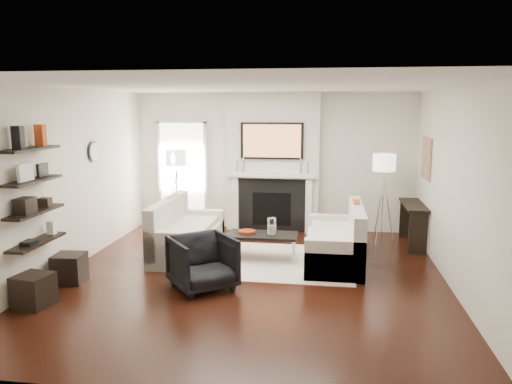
# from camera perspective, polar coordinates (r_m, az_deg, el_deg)

# --- Properties ---
(room_envelope) EXTENTS (6.00, 6.00, 6.00)m
(room_envelope) POSITION_cam_1_polar(r_m,az_deg,el_deg) (6.91, -0.72, 0.80)
(room_envelope) COLOR black
(room_envelope) RESTS_ON ground
(chimney_breast) EXTENTS (1.80, 0.25, 2.70)m
(chimney_breast) POSITION_cam_1_polar(r_m,az_deg,el_deg) (9.74, 1.93, 3.40)
(chimney_breast) COLOR silver
(chimney_breast) RESTS_ON floor
(fireplace_surround) EXTENTS (1.30, 0.02, 1.04)m
(fireplace_surround) POSITION_cam_1_polar(r_m,az_deg,el_deg) (9.73, 1.81, -1.55)
(fireplace_surround) COLOR black
(fireplace_surround) RESTS_ON floor
(firebox) EXTENTS (0.75, 0.02, 0.65)m
(firebox) POSITION_cam_1_polar(r_m,az_deg,el_deg) (9.74, 1.81, -1.96)
(firebox) COLOR black
(firebox) RESTS_ON floor
(mantel_pilaster_l) EXTENTS (0.12, 0.08, 1.10)m
(mantel_pilaster_l) POSITION_cam_1_polar(r_m,az_deg,el_deg) (9.80, -2.39, -1.29)
(mantel_pilaster_l) COLOR white
(mantel_pilaster_l) RESTS_ON floor
(mantel_pilaster_r) EXTENTS (0.12, 0.08, 1.10)m
(mantel_pilaster_r) POSITION_cam_1_polar(r_m,az_deg,el_deg) (9.65, 6.05, -1.52)
(mantel_pilaster_r) COLOR white
(mantel_pilaster_r) RESTS_ON floor
(mantel_shelf) EXTENTS (1.70, 0.18, 0.07)m
(mantel_shelf) POSITION_cam_1_polar(r_m,az_deg,el_deg) (9.59, 1.80, 1.91)
(mantel_shelf) COLOR white
(mantel_shelf) RESTS_ON chimney_breast
(tv_body) EXTENTS (1.20, 0.06, 0.70)m
(tv_body) POSITION_cam_1_polar(r_m,az_deg,el_deg) (9.54, 1.84, 5.86)
(tv_body) COLOR black
(tv_body) RESTS_ON chimney_breast
(tv_screen) EXTENTS (1.10, 0.00, 0.62)m
(tv_screen) POSITION_cam_1_polar(r_m,az_deg,el_deg) (9.51, 1.82, 5.85)
(tv_screen) COLOR #BF723F
(tv_screen) RESTS_ON tv_body
(candlestick_l_tall) EXTENTS (0.04, 0.04, 0.30)m
(candlestick_l_tall) POSITION_cam_1_polar(r_m,az_deg,el_deg) (9.65, -1.44, 3.07)
(candlestick_l_tall) COLOR silver
(candlestick_l_tall) RESTS_ON mantel_shelf
(candlestick_l_short) EXTENTS (0.04, 0.04, 0.24)m
(candlestick_l_short) POSITION_cam_1_polar(r_m,az_deg,el_deg) (9.68, -2.20, 2.91)
(candlestick_l_short) COLOR silver
(candlestick_l_short) RESTS_ON mantel_shelf
(candlestick_r_tall) EXTENTS (0.04, 0.04, 0.30)m
(candlestick_r_tall) POSITION_cam_1_polar(r_m,az_deg,el_deg) (9.53, 5.10, 2.95)
(candlestick_r_tall) COLOR silver
(candlestick_r_tall) RESTS_ON mantel_shelf
(candlestick_r_short) EXTENTS (0.04, 0.04, 0.24)m
(candlestick_r_short) POSITION_cam_1_polar(r_m,az_deg,el_deg) (9.52, 5.88, 2.76)
(candlestick_r_short) COLOR silver
(candlestick_r_short) RESTS_ON mantel_shelf
(hallway_panel) EXTENTS (0.90, 0.02, 2.10)m
(hallway_panel) POSITION_cam_1_polar(r_m,az_deg,el_deg) (10.25, -8.36, 1.93)
(hallway_panel) COLOR white
(hallway_panel) RESTS_ON floor
(door_trim_l) EXTENTS (0.06, 0.06, 2.16)m
(door_trim_l) POSITION_cam_1_polar(r_m,az_deg,el_deg) (10.38, -10.93, 1.95)
(door_trim_l) COLOR white
(door_trim_l) RESTS_ON floor
(door_trim_r) EXTENTS (0.06, 0.06, 2.16)m
(door_trim_r) POSITION_cam_1_polar(r_m,az_deg,el_deg) (10.10, -5.78, 1.87)
(door_trim_r) COLOR white
(door_trim_r) RESTS_ON floor
(door_trim_top) EXTENTS (1.02, 0.06, 0.06)m
(door_trim_top) POSITION_cam_1_polar(r_m,az_deg,el_deg) (10.14, -8.54, 7.97)
(door_trim_top) COLOR white
(door_trim_top) RESTS_ON wall_back
(rug) EXTENTS (2.60, 2.00, 0.01)m
(rug) POSITION_cam_1_polar(r_m,az_deg,el_deg) (7.99, 1.58, -7.87)
(rug) COLOR beige
(rug) RESTS_ON floor
(loveseat_left_base) EXTENTS (0.85, 1.80, 0.42)m
(loveseat_left_base) POSITION_cam_1_polar(r_m,az_deg,el_deg) (8.33, -7.78, -5.77)
(loveseat_left_base) COLOR beige
(loveseat_left_base) RESTS_ON floor
(loveseat_left_back) EXTENTS (0.18, 1.80, 0.80)m
(loveseat_left_back) POSITION_cam_1_polar(r_m,az_deg,el_deg) (8.35, -10.05, -3.56)
(loveseat_left_back) COLOR beige
(loveseat_left_back) RESTS_ON floor
(loveseat_left_arm_n) EXTENTS (0.85, 0.18, 0.60)m
(loveseat_left_arm_n) POSITION_cam_1_polar(r_m,az_deg,el_deg) (7.56, -9.49, -6.72)
(loveseat_left_arm_n) COLOR beige
(loveseat_left_arm_n) RESTS_ON floor
(loveseat_left_arm_s) EXTENTS (0.85, 0.18, 0.60)m
(loveseat_left_arm_s) POSITION_cam_1_polar(r_m,az_deg,el_deg) (9.06, -6.38, -3.88)
(loveseat_left_arm_s) COLOR beige
(loveseat_left_arm_s) RESTS_ON floor
(loveseat_left_cushion) EXTENTS (0.63, 1.44, 0.10)m
(loveseat_left_cushion) POSITION_cam_1_polar(r_m,az_deg,el_deg) (8.25, -7.49, -4.05)
(loveseat_left_cushion) COLOR beige
(loveseat_left_cushion) RESTS_ON loveseat_left_base
(pillow_left_orange) EXTENTS (0.10, 0.42, 0.42)m
(pillow_left_orange) POSITION_cam_1_polar(r_m,az_deg,el_deg) (8.58, -9.46, -1.78)
(pillow_left_orange) COLOR #A23C14
(pillow_left_orange) RESTS_ON loveseat_left_cushion
(pillow_left_charcoal) EXTENTS (0.10, 0.40, 0.40)m
(pillow_left_charcoal) POSITION_cam_1_polar(r_m,az_deg,el_deg) (8.03, -10.76, -2.69)
(pillow_left_charcoal) COLOR black
(pillow_left_charcoal) RESTS_ON loveseat_left_cushion
(loveseat_right_base) EXTENTS (0.85, 1.80, 0.42)m
(loveseat_right_base) POSITION_cam_1_polar(r_m,az_deg,el_deg) (7.92, 8.91, -6.61)
(loveseat_right_base) COLOR beige
(loveseat_right_base) RESTS_ON floor
(loveseat_right_back) EXTENTS (0.18, 1.80, 0.80)m
(loveseat_right_back) POSITION_cam_1_polar(r_m,az_deg,el_deg) (7.85, 11.42, -4.45)
(loveseat_right_back) COLOR beige
(loveseat_right_back) RESTS_ON floor
(loveseat_right_arm_n) EXTENTS (0.85, 0.18, 0.60)m
(loveseat_right_arm_n) POSITION_cam_1_polar(r_m,az_deg,el_deg) (7.12, 8.99, -7.74)
(loveseat_right_arm_n) COLOR beige
(loveseat_right_arm_n) RESTS_ON floor
(loveseat_right_arm_s) EXTENTS (0.85, 0.18, 0.60)m
(loveseat_right_arm_s) POSITION_cam_1_polar(r_m,az_deg,el_deg) (8.68, 8.88, -4.55)
(loveseat_right_arm_s) COLOR beige
(loveseat_right_arm_s) RESTS_ON floor
(loveseat_right_cushion) EXTENTS (0.63, 1.44, 0.10)m
(loveseat_right_cushion) POSITION_cam_1_polar(r_m,az_deg,el_deg) (7.85, 8.59, -4.78)
(loveseat_right_cushion) COLOR beige
(loveseat_right_cushion) RESTS_ON loveseat_right_base
(pillow_right_orange) EXTENTS (0.10, 0.42, 0.42)m
(pillow_right_orange) POSITION_cam_1_polar(r_m,az_deg,el_deg) (8.10, 11.36, -2.53)
(pillow_right_orange) COLOR #A23C14
(pillow_right_orange) RESTS_ON loveseat_right_cushion
(pillow_right_charcoal) EXTENTS (0.10, 0.40, 0.40)m
(pillow_right_charcoal) POSITION_cam_1_polar(r_m,az_deg,el_deg) (7.52, 11.59, -3.57)
(pillow_right_charcoal) COLOR black
(pillow_right_charcoal) RESTS_ON loveseat_right_cushion
(coffee_table) EXTENTS (1.10, 0.55, 0.04)m
(coffee_table) POSITION_cam_1_polar(r_m,az_deg,el_deg) (7.98, 0.74, -4.96)
(coffee_table) COLOR black
(coffee_table) RESTS_ON floor
(coffee_leg_nw) EXTENTS (0.02, 0.02, 0.38)m
(coffee_leg_nw) POSITION_cam_1_polar(r_m,az_deg,el_deg) (7.91, -3.10, -6.69)
(coffee_leg_nw) COLOR silver
(coffee_leg_nw) RESTS_ON floor
(coffee_leg_ne) EXTENTS (0.02, 0.02, 0.38)m
(coffee_leg_ne) POSITION_cam_1_polar(r_m,az_deg,el_deg) (7.78, 4.20, -6.98)
(coffee_leg_ne) COLOR silver
(coffee_leg_ne) RESTS_ON floor
(coffee_leg_sw) EXTENTS (0.02, 0.02, 0.38)m
(coffee_leg_sw) POSITION_cam_1_polar(r_m,az_deg,el_deg) (8.32, -2.50, -5.84)
(coffee_leg_sw) COLOR silver
(coffee_leg_sw) RESTS_ON floor
(coffee_leg_se) EXTENTS (0.02, 0.02, 0.38)m
(coffee_leg_se) POSITION_cam_1_polar(r_m,az_deg,el_deg) (8.20, 4.42, -6.10)
(coffee_leg_se) COLOR silver
(coffee_leg_se) RESTS_ON floor
(hurricane_glass) EXTENTS (0.14, 0.14, 0.25)m
(hurricane_glass) POSITION_cam_1_polar(r_m,az_deg,el_deg) (7.92, 1.82, -3.87)
(hurricane_glass) COLOR white
(hurricane_glass) RESTS_ON coffee_table
(hurricane_candle) EXTENTS (0.10, 0.10, 0.15)m
(hurricane_candle) POSITION_cam_1_polar(r_m,az_deg,el_deg) (7.94, 1.82, -4.33)
(hurricane_candle) COLOR white
(hurricane_candle) RESTS_ON coffee_table
(copper_bowl) EXTENTS (0.28, 0.28, 0.05)m
(copper_bowl) POSITION_cam_1_polar(r_m,az_deg,el_deg) (8.00, -1.04, -4.58)
(copper_bowl) COLOR #A23D1B
(copper_bowl) RESTS_ON coffee_table
(armchair) EXTENTS (1.05, 1.04, 0.79)m
(armchair) POSITION_cam_1_polar(r_m,az_deg,el_deg) (6.78, -6.11, -7.73)
(armchair) COLOR black
(armchair) RESTS_ON floor
(lamp_left_post) EXTENTS (0.02, 0.02, 1.20)m
(lamp_left_post) POSITION_cam_1_polar(r_m,az_deg,el_deg) (9.92, -8.99, -0.98)
(lamp_left_post) COLOR silver
(lamp_left_post) RESTS_ON floor
(lamp_left_shade) EXTENTS (0.40, 0.40, 0.30)m
(lamp_left_shade) POSITION_cam_1_polar(r_m,az_deg,el_deg) (9.80, -9.12, 3.91)
(lamp_left_shade) COLOR white
(lamp_left_shade) RESTS_ON lamp_left_post
(lamp_left_leg_a) EXTENTS (0.25, 0.02, 1.23)m
(lamp_left_leg_a) POSITION_cam_1_polar(r_m,az_deg,el_deg) (9.89, -8.38, -1.00)
(lamp_left_leg_a) COLOR silver
(lamp_left_leg_a) RESTS_ON floor
(lamp_left_leg_b) EXTENTS (0.14, 0.22, 1.23)m
(lamp_left_leg_b) POSITION_cam_1_polar(r_m,az_deg,el_deg) (10.02, -9.13, -0.87)
(lamp_left_leg_b) COLOR silver
(lamp_left_leg_b) RESTS_ON floor
(lamp_left_leg_c) EXTENTS (0.14, 0.22, 1.23)m
(lamp_left_leg_c) POSITION_cam_1_polar(r_m,az_deg,el_deg) (9.84, -9.46, -1.07)
(lamp_left_leg_c) COLOR silver
(lamp_left_leg_c) RESTS_ON floor
(lamp_right_post) EXTENTS (0.02, 0.02, 1.20)m
(lamp_right_post) POSITION_cam_1_polar(r_m,az_deg,el_deg) (9.22, 14.22, -1.97)
(lamp_right_post) COLOR silver
(lamp_right_post) RESTS_ON floor
(lamp_right_shade) EXTENTS (0.40, 0.40, 0.30)m
(lamp_right_shade) POSITION_cam_1_polar(r_m,az_deg,el_deg) (9.09, 14.45, 3.28)
(lamp_right_shade) COLOR white
(lamp_right_shade) RESTS_ON lamp_right_post
(lamp_right_leg_a) EXTENTS (0.25, 0.02, 1.23)m
(lamp_right_leg_a) POSITION_cam_1_polar(r_m,az_deg,el_deg) (9.24, 14.90, -1.98)
(lamp_right_leg_a) COLOR silver
(lamp_right_leg_a) RESTS_ON floor
(lamp_right_leg_b) EXTENTS (0.14, 0.22, 1.23)m
(lamp_right_leg_b) POSITION_cam_1_polar(r_m,az_deg,el_deg) (9.31, 13.83, -1.85)
(lamp_right_leg_b) COLOR silver
(lamp_right_leg_b) RESTS_ON floor
(lamp_right_leg_c) EXTENTS (0.14, 0.22, 1.23)m
(lamp_right_leg_c) POSITION_cam_1_polar(r_m,az_deg,el_deg) (9.13, 13.94, -2.08)
(lamp_right_leg_c) COLOR silver
(lamp_right_leg_c) RESTS_ON floor
(console_top) EXTENTS (0.35, 1.20, 0.04)m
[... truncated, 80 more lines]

